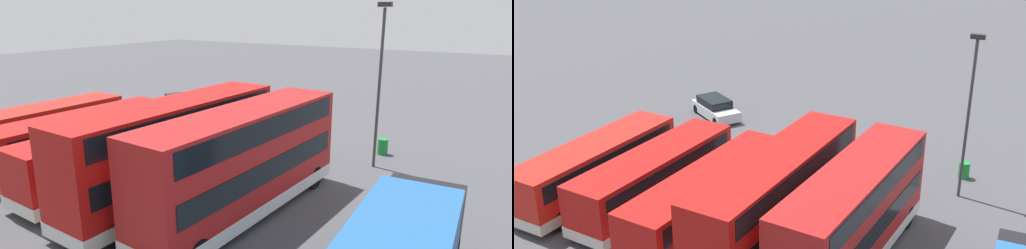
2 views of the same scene
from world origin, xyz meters
TOP-DOWN VIEW (x-y plane):
  - ground_plane at (0.00, 0.00)m, footprint 140.00×140.00m
  - bus_double_decker_near_end at (-7.01, 11.36)m, footprint 3.24×11.32m
  - bus_double_decker_second at (-3.53, 11.62)m, footprint 3.08×11.83m
  - bus_single_deck_third at (0.11, 11.53)m, footprint 3.12×11.01m
  - bus_single_deck_fourth at (3.81, 11.02)m, footprint 3.09×10.38m
  - bus_single_deck_fifth at (7.37, 11.42)m, footprint 2.87×10.29m
  - car_hatchback_silver at (8.10, -1.47)m, footprint 4.68×3.80m
  - lamp_post_tall at (-9.97, 2.84)m, footprint 0.70×0.30m
  - waste_bin_yellow at (-9.78, 0.44)m, footprint 0.60×0.60m

SIDE VIEW (x-z plane):
  - ground_plane at x=0.00m, z-range 0.00..0.00m
  - waste_bin_yellow at x=-9.78m, z-range 0.00..0.95m
  - car_hatchback_silver at x=8.10m, z-range -0.01..1.42m
  - bus_single_deck_fifth at x=7.37m, z-range 0.14..3.09m
  - bus_single_deck_fourth at x=3.81m, z-range 0.14..3.09m
  - bus_single_deck_third at x=0.11m, z-range 0.15..3.10m
  - bus_double_decker_near_end at x=-7.01m, z-range 0.17..4.72m
  - bus_double_decker_second at x=-3.53m, z-range 0.17..4.72m
  - lamp_post_tall at x=-9.97m, z-range 0.69..9.52m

